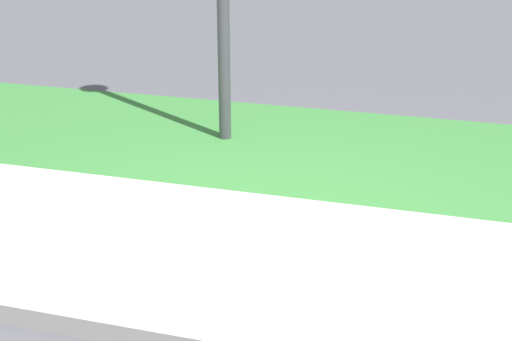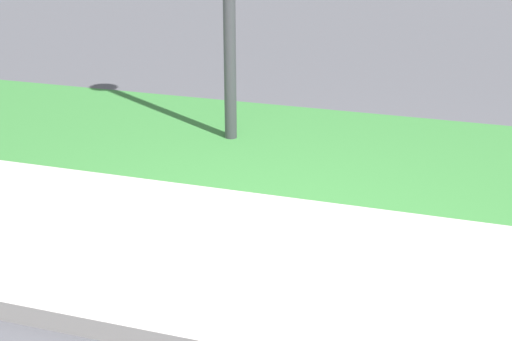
% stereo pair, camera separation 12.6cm
% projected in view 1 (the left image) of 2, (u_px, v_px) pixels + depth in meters
% --- Properties ---
extents(ground_plane, '(120.00, 120.00, 0.00)m').
position_uv_depth(ground_plane, '(261.00, 257.00, 4.46)').
color(ground_plane, '#424247').
extents(sidewalk_pavement, '(18.00, 1.86, 0.01)m').
position_uv_depth(sidewalk_pavement, '(261.00, 257.00, 4.46)').
color(sidewalk_pavement, '#9E9993').
rests_on(sidewalk_pavement, ground).
extents(grass_verge, '(18.00, 2.32, 0.01)m').
position_uv_depth(grass_verge, '(326.00, 148.00, 6.33)').
color(grass_verge, '#2D662D').
rests_on(grass_verge, ground).
extents(street_curb, '(18.00, 0.16, 0.12)m').
position_uv_depth(street_curb, '(206.00, 341.00, 3.53)').
color(street_curb, '#9E9993').
rests_on(street_curb, ground).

